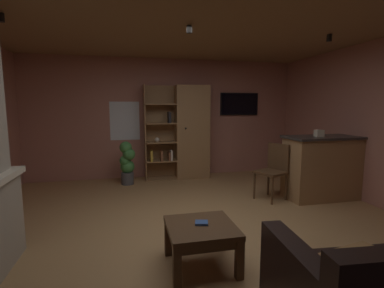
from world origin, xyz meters
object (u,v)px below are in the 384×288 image
(potted_floor_plant, at_px, (127,162))
(coffee_table, at_px, (201,233))
(bookshelf_cabinet, at_px, (188,133))
(dining_chair, at_px, (274,168))
(wall_mounted_tv, at_px, (239,104))
(kitchen_bar_counter, at_px, (328,167))
(tissue_box, at_px, (319,133))
(table_book_0, at_px, (202,223))

(potted_floor_plant, bearing_deg, coffee_table, -77.48)
(bookshelf_cabinet, distance_m, dining_chair, 2.10)
(dining_chair, bearing_deg, wall_mounted_tv, 85.50)
(coffee_table, bearing_deg, potted_floor_plant, 102.52)
(kitchen_bar_counter, distance_m, potted_floor_plant, 3.66)
(kitchen_bar_counter, height_order, tissue_box, tissue_box)
(bookshelf_cabinet, distance_m, wall_mounted_tv, 1.41)
(bookshelf_cabinet, bearing_deg, kitchen_bar_counter, -42.99)
(coffee_table, height_order, potted_floor_plant, potted_floor_plant)
(coffee_table, height_order, wall_mounted_tv, wall_mounted_tv)
(dining_chair, bearing_deg, kitchen_bar_counter, -9.11)
(bookshelf_cabinet, distance_m, kitchen_bar_counter, 2.79)
(kitchen_bar_counter, xyz_separation_m, dining_chair, (-0.91, 0.15, 0.00))
(dining_chair, bearing_deg, bookshelf_cabinet, 122.46)
(coffee_table, xyz_separation_m, potted_floor_plant, (-0.70, 3.13, 0.12))
(coffee_table, distance_m, dining_chair, 2.40)
(wall_mounted_tv, bearing_deg, dining_chair, -94.50)
(table_book_0, height_order, wall_mounted_tv, wall_mounted_tv)
(coffee_table, distance_m, wall_mounted_tv, 4.26)
(bookshelf_cabinet, height_order, potted_floor_plant, bookshelf_cabinet)
(potted_floor_plant, bearing_deg, bookshelf_cabinet, 12.72)
(wall_mounted_tv, bearing_deg, tissue_box, -76.27)
(table_book_0, xyz_separation_m, potted_floor_plant, (-0.71, 3.10, 0.02))
(kitchen_bar_counter, bearing_deg, coffee_table, -149.32)
(bookshelf_cabinet, height_order, table_book_0, bookshelf_cabinet)
(tissue_box, distance_m, potted_floor_plant, 3.53)
(potted_floor_plant, bearing_deg, tissue_box, -28.06)
(kitchen_bar_counter, relative_size, table_book_0, 11.93)
(potted_floor_plant, distance_m, wall_mounted_tv, 2.83)
(bookshelf_cabinet, relative_size, dining_chair, 2.15)
(dining_chair, distance_m, potted_floor_plant, 2.79)
(tissue_box, relative_size, table_book_0, 0.98)
(kitchen_bar_counter, bearing_deg, potted_floor_plant, 154.33)
(wall_mounted_tv, bearing_deg, potted_floor_plant, -168.83)
(table_book_0, xyz_separation_m, wall_mounted_tv, (1.83, 3.61, 1.17))
(bookshelf_cabinet, bearing_deg, wall_mounted_tv, 9.55)
(kitchen_bar_counter, distance_m, dining_chair, 0.92)
(kitchen_bar_counter, height_order, wall_mounted_tv, wall_mounted_tv)
(tissue_box, relative_size, potted_floor_plant, 0.14)
(bookshelf_cabinet, bearing_deg, dining_chair, -57.54)
(potted_floor_plant, bearing_deg, table_book_0, -77.19)
(kitchen_bar_counter, xyz_separation_m, coffee_table, (-2.60, -1.54, -0.20))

